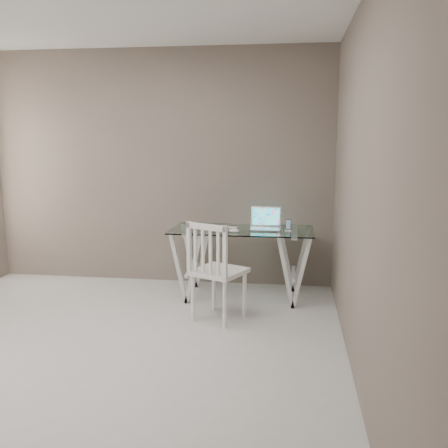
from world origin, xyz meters
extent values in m
plane|color=beige|center=(0.00, 0.00, 0.00)|extent=(4.50, 4.50, 0.00)
cube|color=#6F6157|center=(0.00, 2.25, 1.35)|extent=(4.00, 0.02, 2.70)
cube|color=#6F6157|center=(2.00, 0.00, 1.35)|extent=(0.02, 4.50, 2.70)
cube|color=silver|center=(1.01, 1.74, 0.74)|extent=(1.50, 0.70, 0.01)
cube|color=silver|center=(0.46, 1.74, 0.36)|extent=(0.24, 0.62, 0.72)
cube|color=silver|center=(1.56, 1.74, 0.36)|extent=(0.24, 0.62, 0.72)
cube|color=white|center=(0.87, 1.06, 0.47)|extent=(0.58, 0.58, 0.04)
cylinder|color=white|center=(0.64, 0.97, 0.22)|extent=(0.04, 0.04, 0.44)
cylinder|color=white|center=(0.95, 0.83, 0.22)|extent=(0.04, 0.04, 0.44)
cylinder|color=white|center=(0.78, 1.29, 0.22)|extent=(0.04, 0.04, 0.44)
cylinder|color=white|center=(1.10, 1.15, 0.22)|extent=(0.04, 0.04, 0.44)
cube|color=white|center=(0.78, 0.88, 0.71)|extent=(0.41, 0.21, 0.49)
cube|color=#B4B3B8|center=(1.26, 1.74, 0.75)|extent=(0.32, 0.22, 0.01)
cube|color=#19D899|center=(1.26, 1.89, 0.86)|extent=(0.32, 0.08, 0.21)
cube|color=silver|center=(0.83, 1.78, 0.75)|extent=(0.28, 0.12, 0.01)
ellipsoid|color=white|center=(0.95, 1.55, 0.76)|extent=(0.11, 0.07, 0.04)
cube|color=white|center=(1.50, 1.70, 0.75)|extent=(0.07, 0.07, 0.02)
cube|color=black|center=(1.50, 1.71, 0.81)|extent=(0.05, 0.03, 0.11)
camera|label=1|loc=(1.54, -3.41, 1.72)|focal=40.00mm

